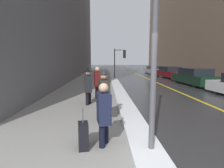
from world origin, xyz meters
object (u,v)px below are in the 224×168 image
object	(u,v)px
parked_car_silver	(153,70)
rolling_suitcase	(83,136)
parked_car_maroon	(170,72)
pedestrian_nearside	(97,81)
pedestrian_trailing	(104,111)
pedestrian_in_fedora	(88,85)
pedestrian_with_shoulder_bag	(104,94)
traffic_light_near	(121,57)
parked_car_dark_green	(194,77)

from	to	relation	value
parked_car_silver	rolling_suitcase	distance (m)	23.96
parked_car_maroon	parked_car_silver	bearing A→B (deg)	-3.80
pedestrian_nearside	parked_car_maroon	distance (m)	13.45
pedestrian_trailing	rolling_suitcase	size ratio (longest dim) A/B	1.55
parked_car_silver	pedestrian_in_fedora	bearing A→B (deg)	158.14
pedestrian_trailing	pedestrian_in_fedora	xyz separation A→B (m)	(-0.73, 3.86, 0.08)
pedestrian_nearside	rolling_suitcase	xyz separation A→B (m)	(-0.08, -5.42, -0.62)
pedestrian_with_shoulder_bag	pedestrian_in_fedora	distance (m)	2.40
traffic_light_near	parked_car_maroon	bearing A→B (deg)	11.74
parked_car_maroon	rolling_suitcase	distance (m)	18.15
pedestrian_with_shoulder_bag	pedestrian_in_fedora	size ratio (longest dim) A/B	1.04
parked_car_dark_green	rolling_suitcase	distance (m)	13.00
pedestrian_trailing	parked_car_silver	size ratio (longest dim) A/B	0.33
pedestrian_nearside	parked_car_silver	distance (m)	18.88
pedestrian_in_fedora	parked_car_maroon	bearing A→B (deg)	136.54
pedestrian_trailing	parked_car_maroon	xyz separation A→B (m)	(7.51, 16.16, -0.19)
traffic_light_near	pedestrian_nearside	distance (m)	10.88
parked_car_maroon	pedestrian_trailing	bearing A→B (deg)	149.47
parked_car_maroon	pedestrian_nearside	bearing A→B (deg)	138.44
pedestrian_in_fedora	pedestrian_trailing	bearing A→B (deg)	1.05
traffic_light_near	pedestrian_trailing	bearing A→B (deg)	-87.93
pedestrian_with_shoulder_bag	rolling_suitcase	bearing A→B (deg)	-24.39
pedestrian_with_shoulder_bag	rolling_suitcase	distance (m)	1.88
pedestrian_nearside	rolling_suitcase	bearing A→B (deg)	-10.46
pedestrian_in_fedora	traffic_light_near	bearing A→B (deg)	158.49
traffic_light_near	parked_car_silver	world-z (taller)	traffic_light_near
pedestrian_with_shoulder_bag	parked_car_maroon	bearing A→B (deg)	143.10
pedestrian_trailing	pedestrian_in_fedora	distance (m)	3.93
pedestrian_trailing	pedestrian_with_shoulder_bag	bearing A→B (deg)	170.63
pedestrian_with_shoulder_bag	parked_car_silver	distance (m)	22.19
parked_car_silver	pedestrian_nearside	bearing A→B (deg)	157.40
pedestrian_nearside	pedestrian_trailing	bearing A→B (deg)	-5.51
rolling_suitcase	pedestrian_in_fedora	bearing A→B (deg)	174.22
pedestrian_with_shoulder_bag	parked_car_silver	bearing A→B (deg)	151.10
pedestrian_in_fedora	pedestrian_nearside	world-z (taller)	pedestrian_nearside
parked_car_maroon	parked_car_silver	distance (m)	6.36
pedestrian_with_shoulder_bag	parked_car_maroon	world-z (taller)	pedestrian_with_shoulder_bag
pedestrian_trailing	rolling_suitcase	distance (m)	0.70
pedestrian_in_fedora	rolling_suitcase	world-z (taller)	pedestrian_in_fedora
parked_car_silver	pedestrian_trailing	bearing A→B (deg)	163.47
parked_car_maroon	rolling_suitcase	bearing A→B (deg)	148.34
pedestrian_trailing	parked_car_maroon	distance (m)	17.82
pedestrian_trailing	pedestrian_in_fedora	size ratio (longest dim) A/B	0.89
parked_car_dark_green	traffic_light_near	bearing A→B (deg)	42.08
pedestrian_with_shoulder_bag	rolling_suitcase	size ratio (longest dim) A/B	1.80
pedestrian_with_shoulder_bag	parked_car_maroon	size ratio (longest dim) A/B	0.37
pedestrian_with_shoulder_bag	rolling_suitcase	world-z (taller)	pedestrian_with_shoulder_bag
pedestrian_in_fedora	rolling_suitcase	distance (m)	4.06
pedestrian_nearside	parked_car_silver	size ratio (longest dim) A/B	0.37
pedestrian_with_shoulder_bag	pedestrian_nearside	bearing A→B (deg)	176.12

